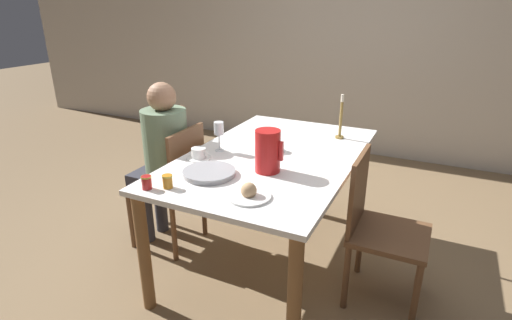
{
  "coord_description": "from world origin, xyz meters",
  "views": [
    {
      "loc": [
        0.92,
        -2.16,
        1.64
      ],
      "look_at": [
        0.0,
        -0.24,
        0.81
      ],
      "focal_mm": 28.0,
      "sensor_mm": 36.0,
      "label": 1
    }
  ],
  "objects_px": {
    "serving_tray": "(209,173)",
    "jam_jar_red": "(168,181)",
    "red_pitcher": "(268,151)",
    "chair_opposite": "(378,225)",
    "person_seated": "(163,152)",
    "teacup_across": "(274,147)",
    "wine_glass_water": "(219,130)",
    "jam_jar_amber": "(147,182)",
    "teacup_near_person": "(199,154)",
    "chair_person_side": "(174,184)",
    "bread_plate": "(249,194)",
    "candlestick_tall": "(341,122)"
  },
  "relations": [
    {
      "from": "chair_person_side",
      "to": "teacup_across",
      "type": "relative_size",
      "value": 5.84
    },
    {
      "from": "chair_person_side",
      "to": "teacup_near_person",
      "type": "distance_m",
      "value": 0.46
    },
    {
      "from": "teacup_across",
      "to": "candlestick_tall",
      "type": "relative_size",
      "value": 0.49
    },
    {
      "from": "serving_tray",
      "to": "candlestick_tall",
      "type": "bearing_deg",
      "value": 63.34
    },
    {
      "from": "wine_glass_water",
      "to": "jam_jar_amber",
      "type": "bearing_deg",
      "value": -93.93
    },
    {
      "from": "chair_opposite",
      "to": "candlestick_tall",
      "type": "xyz_separation_m",
      "value": [
        -0.4,
        0.59,
        0.41
      ]
    },
    {
      "from": "jam_jar_amber",
      "to": "wine_glass_water",
      "type": "bearing_deg",
      "value": 86.07
    },
    {
      "from": "chair_person_side",
      "to": "candlestick_tall",
      "type": "xyz_separation_m",
      "value": [
        0.98,
        0.64,
        0.41
      ]
    },
    {
      "from": "bread_plate",
      "to": "jam_jar_red",
      "type": "bearing_deg",
      "value": -168.97
    },
    {
      "from": "bread_plate",
      "to": "candlestick_tall",
      "type": "relative_size",
      "value": 0.71
    },
    {
      "from": "serving_tray",
      "to": "bread_plate",
      "type": "distance_m",
      "value": 0.35
    },
    {
      "from": "chair_person_side",
      "to": "red_pitcher",
      "type": "xyz_separation_m",
      "value": [
        0.77,
        -0.12,
        0.41
      ]
    },
    {
      "from": "chair_opposite",
      "to": "bread_plate",
      "type": "distance_m",
      "value": 0.82
    },
    {
      "from": "serving_tray",
      "to": "wine_glass_water",
      "type": "bearing_deg",
      "value": 112.21
    },
    {
      "from": "chair_person_side",
      "to": "jam_jar_amber",
      "type": "bearing_deg",
      "value": -153.09
    },
    {
      "from": "jam_jar_red",
      "to": "red_pitcher",
      "type": "bearing_deg",
      "value": 48.7
    },
    {
      "from": "wine_glass_water",
      "to": "bread_plate",
      "type": "relative_size",
      "value": 0.88
    },
    {
      "from": "wine_glass_water",
      "to": "teacup_across",
      "type": "xyz_separation_m",
      "value": [
        0.32,
        0.15,
        -0.11
      ]
    },
    {
      "from": "chair_person_side",
      "to": "serving_tray",
      "type": "height_order",
      "value": "chair_person_side"
    },
    {
      "from": "wine_glass_water",
      "to": "jam_jar_red",
      "type": "xyz_separation_m",
      "value": [
        0.04,
        -0.59,
        -0.1
      ]
    },
    {
      "from": "person_seated",
      "to": "teacup_near_person",
      "type": "relative_size",
      "value": 7.76
    },
    {
      "from": "serving_tray",
      "to": "jam_jar_amber",
      "type": "relative_size",
      "value": 4.14
    },
    {
      "from": "chair_opposite",
      "to": "person_seated",
      "type": "relative_size",
      "value": 0.75
    },
    {
      "from": "wine_glass_water",
      "to": "serving_tray",
      "type": "distance_m",
      "value": 0.41
    },
    {
      "from": "person_seated",
      "to": "wine_glass_water",
      "type": "xyz_separation_m",
      "value": [
        0.44,
        0.03,
        0.21
      ]
    },
    {
      "from": "bread_plate",
      "to": "jam_jar_amber",
      "type": "distance_m",
      "value": 0.53
    },
    {
      "from": "red_pitcher",
      "to": "teacup_near_person",
      "type": "height_order",
      "value": "red_pitcher"
    },
    {
      "from": "jam_jar_amber",
      "to": "person_seated",
      "type": "bearing_deg",
      "value": 122.32
    },
    {
      "from": "teacup_across",
      "to": "person_seated",
      "type": "bearing_deg",
      "value": -166.45
    },
    {
      "from": "chair_opposite",
      "to": "serving_tray",
      "type": "relative_size",
      "value": 3.02
    },
    {
      "from": "serving_tray",
      "to": "jam_jar_red",
      "type": "relative_size",
      "value": 4.14
    },
    {
      "from": "chair_opposite",
      "to": "jam_jar_amber",
      "type": "distance_m",
      "value": 1.29
    },
    {
      "from": "red_pitcher",
      "to": "candlestick_tall",
      "type": "relative_size",
      "value": 0.78
    },
    {
      "from": "chair_person_side",
      "to": "teacup_across",
      "type": "bearing_deg",
      "value": -73.48
    },
    {
      "from": "chair_opposite",
      "to": "teacup_near_person",
      "type": "distance_m",
      "value": 1.13
    },
    {
      "from": "red_pitcher",
      "to": "serving_tray",
      "type": "xyz_separation_m",
      "value": [
        -0.27,
        -0.19,
        -0.11
      ]
    },
    {
      "from": "person_seated",
      "to": "jam_jar_red",
      "type": "relative_size",
      "value": 16.67
    },
    {
      "from": "chair_person_side",
      "to": "teacup_near_person",
      "type": "bearing_deg",
      "value": -112.23
    },
    {
      "from": "jam_jar_amber",
      "to": "teacup_near_person",
      "type": "bearing_deg",
      "value": 89.89
    },
    {
      "from": "chair_opposite",
      "to": "candlestick_tall",
      "type": "bearing_deg",
      "value": -146.23
    },
    {
      "from": "wine_glass_water",
      "to": "serving_tray",
      "type": "height_order",
      "value": "wine_glass_water"
    },
    {
      "from": "wine_glass_water",
      "to": "teacup_across",
      "type": "relative_size",
      "value": 1.27
    },
    {
      "from": "teacup_across",
      "to": "jam_jar_red",
      "type": "height_order",
      "value": "jam_jar_red"
    },
    {
      "from": "person_seated",
      "to": "wine_glass_water",
      "type": "height_order",
      "value": "person_seated"
    },
    {
      "from": "red_pitcher",
      "to": "teacup_across",
      "type": "relative_size",
      "value": 1.59
    },
    {
      "from": "candlestick_tall",
      "to": "teacup_across",
      "type": "bearing_deg",
      "value": -125.38
    },
    {
      "from": "teacup_across",
      "to": "serving_tray",
      "type": "height_order",
      "value": "teacup_across"
    },
    {
      "from": "chair_person_side",
      "to": "teacup_near_person",
      "type": "relative_size",
      "value": 5.84
    },
    {
      "from": "jam_jar_amber",
      "to": "jam_jar_red",
      "type": "xyz_separation_m",
      "value": [
        0.09,
        0.06,
        0.0
      ]
    },
    {
      "from": "red_pitcher",
      "to": "chair_person_side",
      "type": "bearing_deg",
      "value": 170.78
    }
  ]
}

